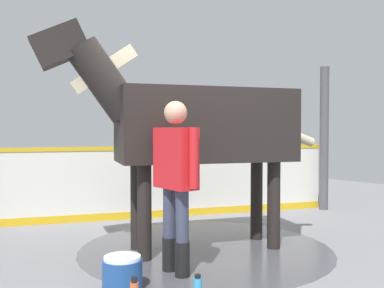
{
  "coord_description": "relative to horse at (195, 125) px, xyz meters",
  "views": [
    {
      "loc": [
        3.44,
        3.81,
        1.45
      ],
      "look_at": [
        0.34,
        0.19,
        1.3
      ],
      "focal_mm": 40.12,
      "sensor_mm": 36.0,
      "label": 1
    }
  ],
  "objects": [
    {
      "name": "wash_bucket",
      "position": [
        1.38,
        0.58,
        -1.37
      ],
      "size": [
        0.36,
        0.36,
        0.31
      ],
      "color": "#1E478C",
      "rests_on": "ground"
    },
    {
      "name": "bottle_shampoo",
      "position": [
        0.93,
        1.11,
        -1.44
      ],
      "size": [
        0.08,
        0.08,
        0.18
      ],
      "color": "#3399CC",
      "rests_on": "ground"
    },
    {
      "name": "horse",
      "position": [
        0.0,
        0.0,
        0.0
      ],
      "size": [
        3.31,
        1.75,
        2.67
      ],
      "rotation": [
        0.0,
        0.0,
        -0.41
      ],
      "color": "black",
      "rests_on": "ground"
    },
    {
      "name": "barrier_wall",
      "position": [
        -0.93,
        -1.82,
        -0.97
      ],
      "size": [
        5.41,
        2.4,
        1.19
      ],
      "color": "silver",
      "rests_on": "ground"
    },
    {
      "name": "roof_post_far",
      "position": [
        -3.53,
        -0.47,
        -0.21
      ],
      "size": [
        0.16,
        0.16,
        2.61
      ],
      "primitive_type": "cylinder",
      "color": "#4C4C51",
      "rests_on": "ground"
    },
    {
      "name": "handler",
      "position": [
        0.73,
        0.54,
        -0.5
      ],
      "size": [
        0.25,
        0.69,
        1.75
      ],
      "rotation": [
        0.0,
        0.0,
        3.08
      ],
      "color": "black",
      "rests_on": "ground"
    },
    {
      "name": "wet_patch",
      "position": [
        -0.12,
        0.05,
        -1.52
      ],
      "size": [
        3.08,
        3.08,
        0.0
      ],
      "primitive_type": "cylinder",
      "color": "#4C4C54",
      "rests_on": "ground"
    },
    {
      "name": "ground_plane",
      "position": [
        -0.04,
        0.11,
        -1.53
      ],
      "size": [
        16.0,
        16.0,
        0.02
      ],
      "primitive_type": "cube",
      "color": "gray"
    }
  ]
}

